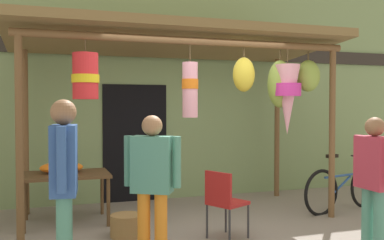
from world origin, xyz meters
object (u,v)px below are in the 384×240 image
(flower_heap_on_table, at_px, (62,167))
(vendor_in_orange, at_px, (374,176))
(parked_bicycle, at_px, (344,188))
(customer_foreground, at_px, (152,178))
(wicker_basket_by_table, at_px, (126,226))
(folding_chair, at_px, (224,199))
(shopper_by_bananas, at_px, (64,176))
(display_table, at_px, (66,178))

(flower_heap_on_table, xyz_separation_m, vendor_in_orange, (3.11, -2.55, 0.11))
(parked_bicycle, height_order, customer_foreground, customer_foreground)
(wicker_basket_by_table, bearing_deg, vendor_in_orange, -34.11)
(vendor_in_orange, bearing_deg, folding_chair, 139.00)
(flower_heap_on_table, xyz_separation_m, customer_foreground, (0.80, -2.05, 0.13))
(vendor_in_orange, xyz_separation_m, shopper_by_bananas, (-3.17, 0.29, 0.12))
(flower_heap_on_table, relative_size, customer_foreground, 0.38)
(folding_chair, xyz_separation_m, shopper_by_bananas, (-1.90, -0.82, 0.50))
(folding_chair, bearing_deg, customer_foreground, -149.64)
(parked_bicycle, bearing_deg, vendor_in_orange, -119.87)
(flower_heap_on_table, height_order, folding_chair, flower_heap_on_table)
(folding_chair, distance_m, shopper_by_bananas, 2.13)
(wicker_basket_by_table, bearing_deg, flower_heap_on_table, 127.74)
(display_table, distance_m, flower_heap_on_table, 0.16)
(wicker_basket_by_table, bearing_deg, customer_foreground, -86.35)
(folding_chair, distance_m, vendor_in_orange, 1.73)
(customer_foreground, xyz_separation_m, shopper_by_bananas, (-0.86, -0.22, 0.10))
(wicker_basket_by_table, xyz_separation_m, customer_foreground, (0.07, -1.11, 0.76))
(flower_heap_on_table, distance_m, vendor_in_orange, 4.03)
(folding_chair, bearing_deg, wicker_basket_by_table, 155.48)
(folding_chair, xyz_separation_m, vendor_in_orange, (1.28, -1.11, 0.38))
(parked_bicycle, relative_size, shopper_by_bananas, 1.01)
(wicker_basket_by_table, xyz_separation_m, parked_bicycle, (3.47, 0.29, 0.21))
(vendor_in_orange, distance_m, customer_foreground, 2.36)
(display_table, bearing_deg, shopper_by_bananas, -92.74)
(display_table, xyz_separation_m, folding_chair, (1.79, -1.39, -0.12))
(parked_bicycle, bearing_deg, shopper_by_bananas, -159.25)
(parked_bicycle, bearing_deg, folding_chair, -161.46)
(folding_chair, height_order, customer_foreground, customer_foreground)
(display_table, height_order, flower_heap_on_table, flower_heap_on_table)
(display_table, height_order, folding_chair, folding_chair)
(customer_foreground, bearing_deg, parked_bicycle, 22.36)
(display_table, xyz_separation_m, flower_heap_on_table, (-0.04, 0.05, 0.15))
(wicker_basket_by_table, bearing_deg, shopper_by_bananas, -120.84)
(flower_heap_on_table, distance_m, folding_chair, 2.35)
(flower_heap_on_table, bearing_deg, wicker_basket_by_table, -52.26)
(display_table, height_order, vendor_in_orange, vendor_in_orange)
(customer_foreground, relative_size, shopper_by_bananas, 0.91)
(shopper_by_bananas, bearing_deg, flower_heap_on_table, 88.41)
(parked_bicycle, bearing_deg, wicker_basket_by_table, -175.22)
(display_table, distance_m, folding_chair, 2.27)
(vendor_in_orange, bearing_deg, display_table, 140.78)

